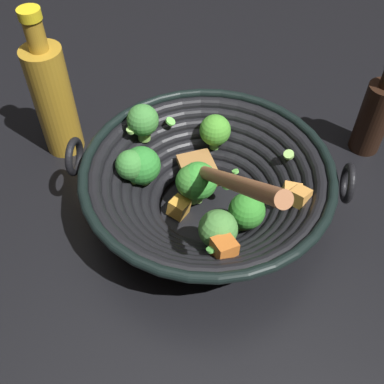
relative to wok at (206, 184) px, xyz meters
name	(u,v)px	position (x,y,z in m)	size (l,w,h in m)	color
ground_plane	(206,212)	(0.00, 0.00, -0.06)	(4.00, 4.00, 0.00)	black
wok	(206,184)	(0.00, 0.00, 0.00)	(0.37, 0.37, 0.25)	black
soy_sauce_bottle	(375,115)	(0.30, 0.07, 0.00)	(0.05, 0.05, 0.17)	black
cooking_oil_bottle	(53,98)	(-0.19, 0.20, 0.04)	(0.06, 0.06, 0.24)	#AD7F23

